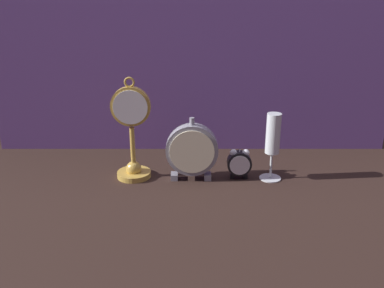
# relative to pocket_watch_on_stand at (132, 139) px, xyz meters

# --- Properties ---
(ground_plane) EXTENTS (4.00, 4.00, 0.00)m
(ground_plane) POSITION_rel_pocket_watch_on_stand_xyz_m (0.17, -0.09, -0.12)
(ground_plane) COLOR black
(fabric_backdrop_drape) EXTENTS (1.32, 0.01, 0.76)m
(fabric_backdrop_drape) POSITION_rel_pocket_watch_on_stand_xyz_m (0.17, 0.23, 0.26)
(fabric_backdrop_drape) COLOR #6B478E
(fabric_backdrop_drape) RESTS_ON ground_plane
(pocket_watch_on_stand) EXTENTS (0.11, 0.10, 0.30)m
(pocket_watch_on_stand) POSITION_rel_pocket_watch_on_stand_xyz_m (0.00, 0.00, 0.00)
(pocket_watch_on_stand) COLOR gold
(pocket_watch_on_stand) RESTS_ON ground_plane
(alarm_clock_twin_bell) EXTENTS (0.07, 0.03, 0.09)m
(alarm_clock_twin_bell) POSITION_rel_pocket_watch_on_stand_xyz_m (0.31, -0.01, -0.07)
(alarm_clock_twin_bell) COLOR black
(alarm_clock_twin_bell) RESTS_ON ground_plane
(mantel_clock_silver) EXTENTS (0.15, 0.04, 0.19)m
(mantel_clock_silver) POSITION_rel_pocket_watch_on_stand_xyz_m (0.17, -0.02, -0.03)
(mantel_clock_silver) COLOR gray
(mantel_clock_silver) RESTS_ON ground_plane
(champagne_flute) EXTENTS (0.06, 0.06, 0.20)m
(champagne_flute) POSITION_rel_pocket_watch_on_stand_xyz_m (0.40, -0.01, 0.00)
(champagne_flute) COLOR silver
(champagne_flute) RESTS_ON ground_plane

